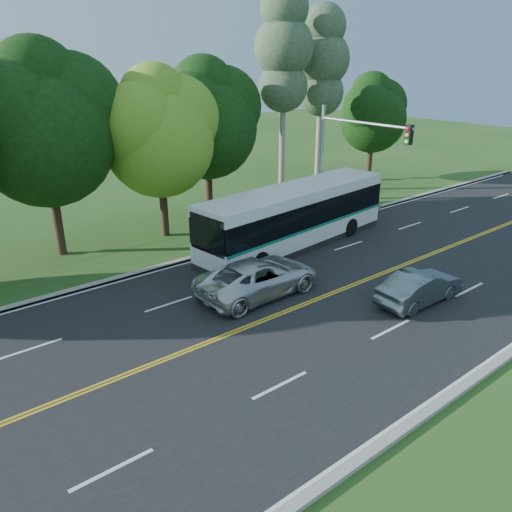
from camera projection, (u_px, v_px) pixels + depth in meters
ground at (332, 294)px, 21.54m from camera, size 120.00×120.00×0.00m
road at (332, 294)px, 21.53m from camera, size 60.00×14.00×0.02m
curb_north at (234, 246)px, 26.71m from camera, size 60.00×0.30×0.15m
curb_south at (492, 367)px, 16.31m from camera, size 60.00×0.30×0.15m
grass_verge at (215, 238)px, 28.06m from camera, size 60.00×4.00×0.10m
lane_markings at (330, 294)px, 21.47m from camera, size 57.60×13.82×0.00m
tree_row at (90, 117)px, 24.87m from camera, size 44.70×9.10×13.84m
bougainvillea_hedge at (317, 207)px, 31.34m from camera, size 9.50×2.25×1.50m
traffic_signal at (347, 151)px, 27.47m from camera, size 0.42×6.10×7.00m
transit_bus at (295, 217)px, 26.47m from camera, size 12.36×3.95×3.18m
sedan at (420, 287)px, 20.54m from camera, size 4.14×1.54×1.35m
suv at (258, 277)px, 21.23m from camera, size 5.61×2.65×1.55m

